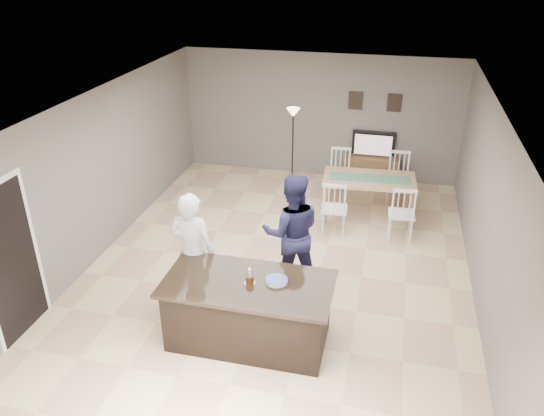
% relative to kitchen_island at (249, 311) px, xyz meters
% --- Properties ---
extents(floor, '(8.00, 8.00, 0.00)m').
position_rel_kitchen_island_xyz_m(floor, '(0.00, 1.80, -0.45)').
color(floor, '#D6BD89').
rests_on(floor, ground).
extents(room_shell, '(8.00, 8.00, 8.00)m').
position_rel_kitchen_island_xyz_m(room_shell, '(0.00, 1.80, 1.22)').
color(room_shell, slate).
rests_on(room_shell, floor).
extents(kitchen_island, '(2.15, 1.10, 0.90)m').
position_rel_kitchen_island_xyz_m(kitchen_island, '(0.00, 0.00, 0.00)').
color(kitchen_island, black).
rests_on(kitchen_island, floor).
extents(tv_console, '(1.20, 0.40, 0.60)m').
position_rel_kitchen_island_xyz_m(tv_console, '(1.20, 5.57, -0.15)').
color(tv_console, brown).
rests_on(tv_console, floor).
extents(television, '(0.91, 0.12, 0.53)m').
position_rel_kitchen_island_xyz_m(television, '(1.20, 5.64, 0.41)').
color(television, black).
rests_on(television, tv_console).
extents(tv_screen_glow, '(0.78, 0.00, 0.78)m').
position_rel_kitchen_island_xyz_m(tv_screen_glow, '(1.20, 5.56, 0.42)').
color(tv_screen_glow, orange).
rests_on(tv_screen_glow, tv_console).
extents(picture_frames, '(1.10, 0.02, 0.38)m').
position_rel_kitchen_island_xyz_m(picture_frames, '(1.15, 5.78, 1.30)').
color(picture_frames, black).
rests_on(picture_frames, room_shell).
extents(doorway, '(0.00, 2.10, 2.65)m').
position_rel_kitchen_island_xyz_m(doorway, '(-2.99, -0.50, 0.80)').
color(doorway, black).
rests_on(doorway, floor).
extents(woman, '(0.67, 0.47, 1.78)m').
position_rel_kitchen_island_xyz_m(woman, '(-0.95, 0.55, 0.44)').
color(woman, silver).
rests_on(woman, floor).
extents(man, '(1.04, 0.91, 1.83)m').
position_rel_kitchen_island_xyz_m(man, '(0.29, 1.35, 0.46)').
color(man, '#1C1C3D').
rests_on(man, floor).
extents(birthday_cake, '(0.14, 0.14, 0.22)m').
position_rel_kitchen_island_xyz_m(birthday_cake, '(0.03, -0.01, 0.50)').
color(birthday_cake, gold).
rests_on(birthday_cake, kitchen_island).
extents(plate_stack, '(0.28, 0.28, 0.04)m').
position_rel_kitchen_island_xyz_m(plate_stack, '(0.35, 0.09, 0.47)').
color(plate_stack, white).
rests_on(plate_stack, kitchen_island).
extents(dining_table, '(1.76, 2.01, 1.04)m').
position_rel_kitchen_island_xyz_m(dining_table, '(1.24, 3.92, 0.21)').
color(dining_table, '#9F7556').
rests_on(dining_table, floor).
extents(floor_lamp, '(0.27, 0.27, 1.80)m').
position_rel_kitchen_island_xyz_m(floor_lamp, '(-0.38, 4.74, 0.94)').
color(floor_lamp, black).
rests_on(floor_lamp, floor).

